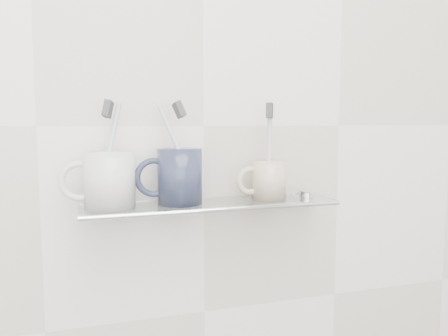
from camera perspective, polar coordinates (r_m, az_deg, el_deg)
name	(u,v)px	position (r m, az deg, el deg)	size (l,w,h in m)	color
wall_back	(204,126)	(0.91, -2.69, 5.53)	(2.50, 2.50, 0.00)	silver
shelf_glass	(212,204)	(0.86, -1.59, -4.78)	(0.50, 0.12, 0.01)	silver
shelf_rail	(220,210)	(0.81, -0.51, -5.48)	(0.01, 0.01, 0.50)	silver
bracket_left	(101,212)	(0.88, -15.79, -5.52)	(0.02, 0.02, 0.03)	silver
bracket_right	(297,200)	(0.98, 9.53, -4.18)	(0.02, 0.02, 0.03)	silver
mug_left	(110,180)	(0.83, -14.71, -1.51)	(0.09, 0.09, 0.10)	white
mug_left_handle	(80,181)	(0.83, -18.33, -1.62)	(0.07, 0.07, 0.01)	white
toothbrush_left	(109,153)	(0.82, -14.79, 1.88)	(0.01, 0.01, 0.19)	#A9BFCD
bristles_left	(108,109)	(0.82, -14.94, 7.46)	(0.01, 0.02, 0.03)	#373A3C
mug_center	(180,176)	(0.84, -5.79, -1.10)	(0.09, 0.09, 0.11)	#192338
mug_center_handle	(154,177)	(0.84, -9.09, -1.22)	(0.08, 0.08, 0.01)	#192338
toothbrush_center	(180,152)	(0.84, -5.82, 2.12)	(0.01, 0.01, 0.19)	silver
bristles_center	(179,110)	(0.84, -5.88, 7.59)	(0.01, 0.02, 0.03)	#373A3C
mug_right	(269,180)	(0.90, 5.88, -1.55)	(0.07, 0.07, 0.08)	beige
mug_right_handle	(250,181)	(0.89, 3.44, -1.66)	(0.06, 0.06, 0.01)	beige
toothbrush_right	(269,150)	(0.90, 5.92, 2.36)	(0.01, 0.01, 0.19)	#BABABA
bristles_right	(270,110)	(0.89, 5.97, 7.48)	(0.01, 0.02, 0.03)	#373A3C
chrome_cap	(307,194)	(0.94, 10.76, -3.32)	(0.03, 0.03, 0.01)	silver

